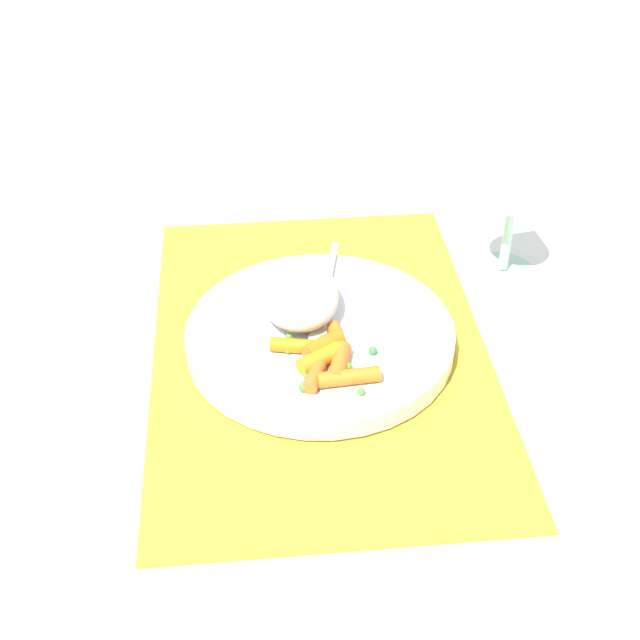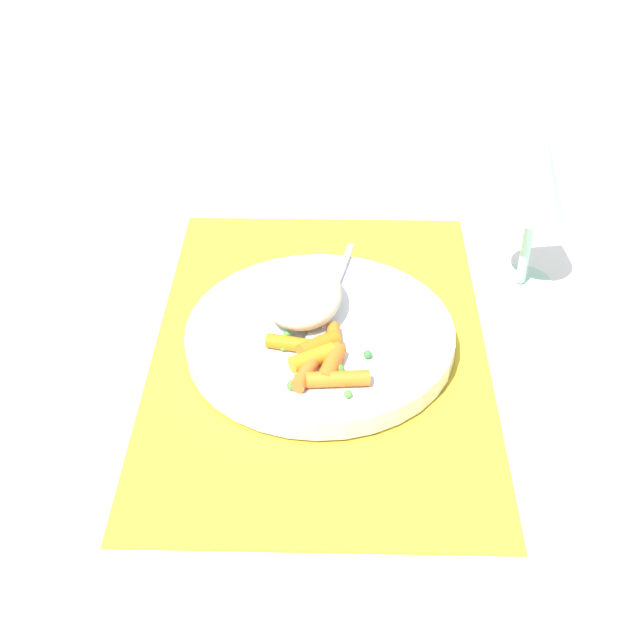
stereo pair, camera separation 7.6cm
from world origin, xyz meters
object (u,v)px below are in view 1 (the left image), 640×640
fork (323,311)px  wine_glass (518,168)px  plate (320,337)px  carrot_portion (327,358)px  rice_mound (299,294)px

fork → wine_glass: wine_glass is taller
fork → plate: bearing=-12.3°
carrot_portion → fork: carrot_portion is taller
plate → wine_glass: bearing=118.7°
plate → rice_mound: size_ratio=2.41×
plate → fork: 0.03m
rice_mound → carrot_portion: size_ratio=1.12×
rice_mound → plate: bearing=32.1°
fork → wine_glass: 0.24m
plate → carrot_portion: 0.05m
rice_mound → fork: (0.01, 0.02, -0.02)m
carrot_portion → wine_glass: size_ratio=0.54×
fork → rice_mound: bearing=-103.5°
plate → wine_glass: 0.26m
plate → rice_mound: 0.04m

